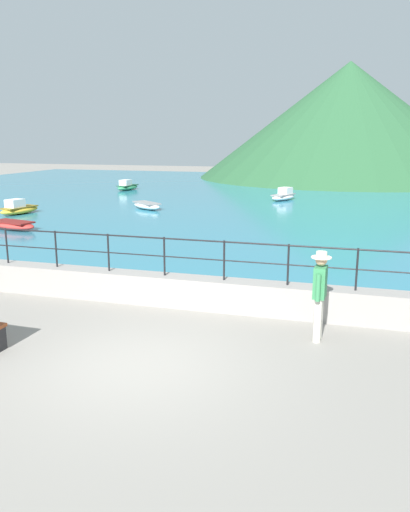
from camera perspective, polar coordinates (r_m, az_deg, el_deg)
ground_plane at (r=9.03m, az=-7.52°, el=-11.93°), size 120.00×120.00×0.00m
promenade_wall at (r=11.71m, az=-1.25°, el=-4.07°), size 20.00×0.56×0.70m
railing at (r=11.46m, az=-1.27°, el=0.52°), size 18.44×0.04×0.90m
lake_water at (r=33.68m, az=10.55°, el=6.43°), size 64.00×44.32×0.06m
hill_main at (r=51.47m, az=15.63°, el=14.34°), size 27.96×27.96×10.70m
hill_secondary at (r=50.13m, az=21.34°, el=10.05°), size 13.43×13.43×3.83m
person_walking at (r=9.86m, az=12.69°, el=-3.89°), size 0.38×0.57×1.75m
boat_0 at (r=27.73m, az=-6.53°, el=5.65°), size 2.36×2.13×0.36m
boat_2 at (r=31.97m, az=8.79°, el=6.69°), size 1.65×2.47×0.76m
boat_3 at (r=22.77m, az=-20.65°, el=3.28°), size 2.45×1.42×0.36m
boat_6 at (r=27.39m, az=-20.12°, el=5.00°), size 1.31×2.43×0.76m
boat_7 at (r=38.14m, az=-8.69°, el=7.71°), size 1.20×2.40×0.76m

